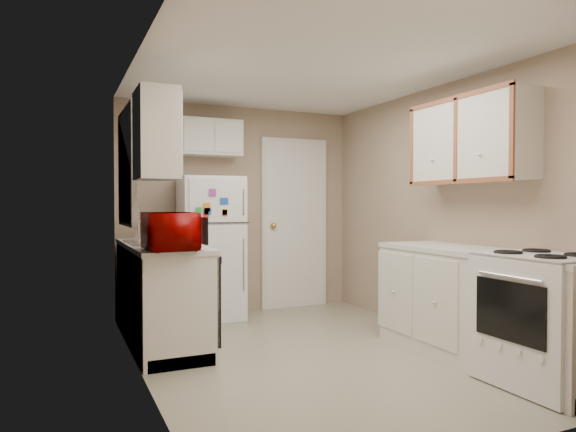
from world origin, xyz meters
name	(u,v)px	position (x,y,z in m)	size (l,w,h in m)	color
floor	(312,353)	(0.00, 0.00, 0.00)	(3.80, 3.80, 0.00)	#AEAA93
ceiling	(313,68)	(0.00, 0.00, 2.40)	(3.80, 3.80, 0.00)	white
wall_left	(141,212)	(-1.40, 0.00, 1.20)	(3.80, 3.80, 0.00)	tan
wall_right	(443,210)	(1.40, 0.00, 1.20)	(3.80, 3.80, 0.00)	tan
wall_back	(239,209)	(0.00, 1.90, 1.20)	(2.80, 2.80, 0.00)	tan
wall_front	(484,216)	(0.00, -1.90, 1.20)	(2.80, 2.80, 0.00)	tan
left_counter	(161,293)	(-1.10, 0.90, 0.45)	(0.60, 1.80, 0.90)	silver
dishwasher	(209,297)	(-0.81, 0.30, 0.49)	(0.03, 0.58, 0.72)	black
sink	(157,247)	(-1.10, 1.05, 0.86)	(0.54, 0.74, 0.16)	gray
microwave	(171,231)	(-1.15, 0.19, 1.05)	(0.30, 0.53, 0.35)	#8D0000
soap_bottle	(147,231)	(-1.15, 1.33, 1.00)	(0.08, 0.08, 0.18)	silver
window_blinds	(128,167)	(-1.36, 1.05, 1.60)	(0.10, 0.98, 1.08)	silver
upper_cabinet_left	(156,135)	(-1.25, 0.22, 1.80)	(0.30, 0.45, 0.70)	silver
refrigerator	(210,249)	(-0.46, 1.52, 0.78)	(0.64, 0.62, 1.55)	white
cabinet_over_fridge	(209,138)	(-0.40, 1.75, 2.00)	(0.70, 0.30, 0.40)	silver
interior_door	(294,224)	(0.70, 1.86, 1.02)	(0.86, 0.06, 2.08)	white
right_counter	(482,307)	(1.10, -0.80, 0.45)	(0.60, 2.00, 0.90)	silver
stove	(542,320)	(1.08, -1.36, 0.46)	(0.61, 0.75, 0.92)	white
upper_cabinet_right	(470,141)	(1.25, -0.50, 1.80)	(0.30, 1.20, 0.70)	silver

